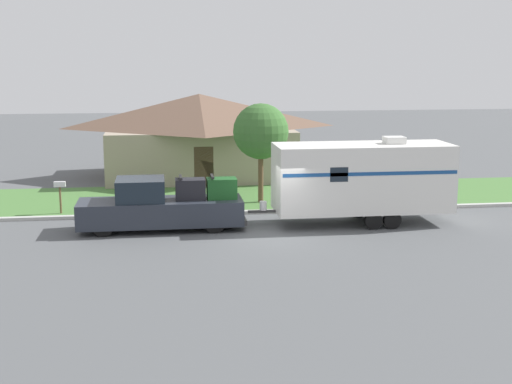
# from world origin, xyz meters

# --- Properties ---
(ground_plane) EXTENTS (120.00, 120.00, 0.00)m
(ground_plane) POSITION_xyz_m (0.00, 0.00, 0.00)
(ground_plane) COLOR #515456
(curb_strip) EXTENTS (80.00, 0.30, 0.14)m
(curb_strip) POSITION_xyz_m (0.00, 3.75, 0.07)
(curb_strip) COLOR #ADADA8
(curb_strip) RESTS_ON ground_plane
(lawn_strip) EXTENTS (80.00, 7.00, 0.03)m
(lawn_strip) POSITION_xyz_m (0.00, 7.40, 0.01)
(lawn_strip) COLOR #477538
(lawn_strip) RESTS_ON ground_plane
(house_across_street) EXTENTS (10.86, 7.63, 4.60)m
(house_across_street) POSITION_xyz_m (-1.96, 13.83, 2.39)
(house_across_street) COLOR gray
(house_across_street) RESTS_ON ground_plane
(pickup_truck) EXTENTS (6.46, 1.94, 2.10)m
(pickup_truck) POSITION_xyz_m (-4.16, 1.39, 0.92)
(pickup_truck) COLOR black
(pickup_truck) RESTS_ON ground_plane
(travel_trailer) EXTENTS (8.15, 2.41, 3.51)m
(travel_trailer) POSITION_xyz_m (3.85, 1.39, 1.88)
(travel_trailer) COLOR black
(travel_trailer) RESTS_ON ground_plane
(mailbox) EXTENTS (0.48, 0.20, 1.41)m
(mailbox) POSITION_xyz_m (-8.45, 4.79, 1.08)
(mailbox) COLOR brown
(mailbox) RESTS_ON ground_plane
(tree_in_yard) EXTENTS (2.54, 2.54, 4.58)m
(tree_in_yard) POSITION_xyz_m (0.39, 6.01, 3.29)
(tree_in_yard) COLOR brown
(tree_in_yard) RESTS_ON ground_plane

